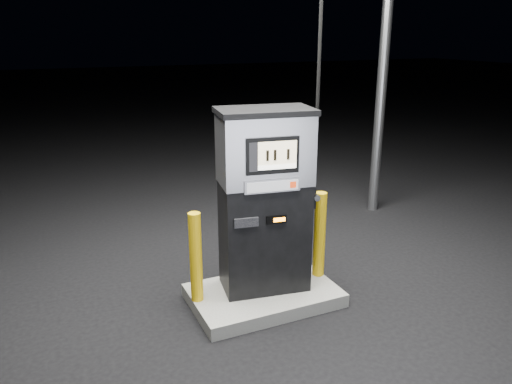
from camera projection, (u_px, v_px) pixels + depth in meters
name	position (u px, v px, depth m)	size (l,w,h in m)	color
ground	(264.00, 301.00, 5.61)	(80.00, 80.00, 0.00)	black
pump_island	(264.00, 295.00, 5.58)	(1.60, 1.00, 0.15)	slate
fuel_dispenser	(265.00, 199.00, 5.34)	(1.14, 0.74, 4.15)	black
bollard_left	(196.00, 257.00, 5.20)	(0.13, 0.13, 0.99)	#EBB70D
bollard_right	(320.00, 235.00, 5.75)	(0.14, 0.14, 1.02)	#EBB70D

